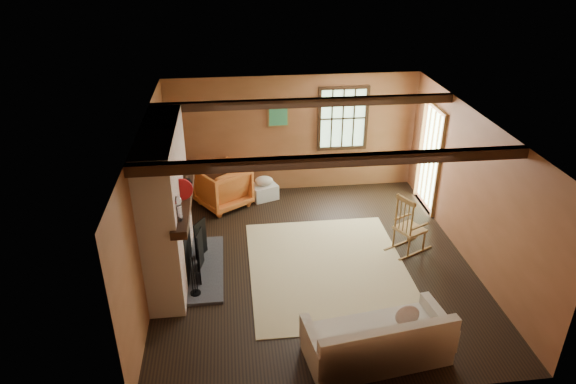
{
  "coord_description": "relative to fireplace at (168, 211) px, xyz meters",
  "views": [
    {
      "loc": [
        -1.22,
        -6.87,
        4.84
      ],
      "look_at": [
        -0.38,
        0.4,
        1.11
      ],
      "focal_mm": 32.0,
      "sensor_mm": 36.0,
      "label": 1
    }
  ],
  "objects": [
    {
      "name": "room_envelope",
      "position": [
        2.45,
        0.26,
        0.53
      ],
      "size": [
        5.02,
        5.52,
        2.44
      ],
      "color": "brown",
      "rests_on": "ground"
    },
    {
      "name": "ground",
      "position": [
        2.23,
        0.0,
        -1.1
      ],
      "size": [
        5.5,
        5.5,
        0.0
      ],
      "primitive_type": "plane",
      "color": "black",
      "rests_on": "ground"
    },
    {
      "name": "firewood_pile",
      "position": [
        0.22,
        2.6,
        -0.99
      ],
      "size": [
        0.61,
        0.11,
        0.22
      ],
      "color": "brown",
      "rests_on": "ground"
    },
    {
      "name": "sofa",
      "position": [
        2.69,
        -2.19,
        -0.84
      ],
      "size": [
        1.89,
        1.04,
        0.73
      ],
      "rotation": [
        0.0,
        0.0,
        0.14
      ],
      "color": "beige",
      "rests_on": "ground"
    },
    {
      "name": "laundry_basket",
      "position": [
        1.59,
        2.35,
        -0.95
      ],
      "size": [
        0.6,
        0.53,
        0.3
      ],
      "primitive_type": "cube",
      "rotation": [
        0.0,
        0.0,
        0.35
      ],
      "color": "silver",
      "rests_on": "ground"
    },
    {
      "name": "armchair",
      "position": [
        0.77,
        2.15,
        -0.69
      ],
      "size": [
        1.22,
        1.23,
        0.82
      ],
      "primitive_type": "imported",
      "rotation": [
        0.0,
        0.0,
        -2.56
      ],
      "color": "#BF6026",
      "rests_on": "ground"
    },
    {
      "name": "fireplace",
      "position": [
        0.0,
        0.0,
        0.0
      ],
      "size": [
        1.02,
        2.3,
        2.4
      ],
      "color": "#A14C3E",
      "rests_on": "ground"
    },
    {
      "name": "rug",
      "position": [
        2.43,
        -0.2,
        -1.1
      ],
      "size": [
        2.5,
        3.0,
        0.01
      ],
      "primitive_type": "cube",
      "color": "tan",
      "rests_on": "ground"
    },
    {
      "name": "basket_pillow",
      "position": [
        1.59,
        2.35,
        -0.71
      ],
      "size": [
        0.43,
        0.38,
        0.18
      ],
      "primitive_type": "ellipsoid",
      "rotation": [
        0.0,
        0.0,
        -0.25
      ],
      "color": "beige",
      "rests_on": "laundry_basket"
    },
    {
      "name": "rocking_chair",
      "position": [
        3.85,
        0.18,
        -0.67
      ],
      "size": [
        0.84,
        0.68,
        1.04
      ],
      "rotation": [
        0.0,
        0.0,
        2.03
      ],
      "color": "tan",
      "rests_on": "ground"
    }
  ]
}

